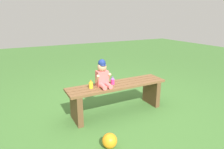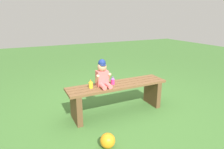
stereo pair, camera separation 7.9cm
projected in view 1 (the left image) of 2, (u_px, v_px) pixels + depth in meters
ground_plane at (117, 112)px, 3.11m from camera, size 16.00×16.00×0.00m
park_bench at (117, 93)px, 3.02m from camera, size 1.58×0.38×0.48m
child_figure at (103, 75)px, 2.83m from camera, size 0.23×0.27×0.40m
sippy_cup_left at (91, 84)px, 2.78m from camera, size 0.06×0.06×0.12m
sippy_cup_right at (113, 81)px, 2.94m from camera, size 0.06×0.06×0.12m
toy_ball at (110, 141)px, 2.24m from camera, size 0.18×0.18×0.18m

